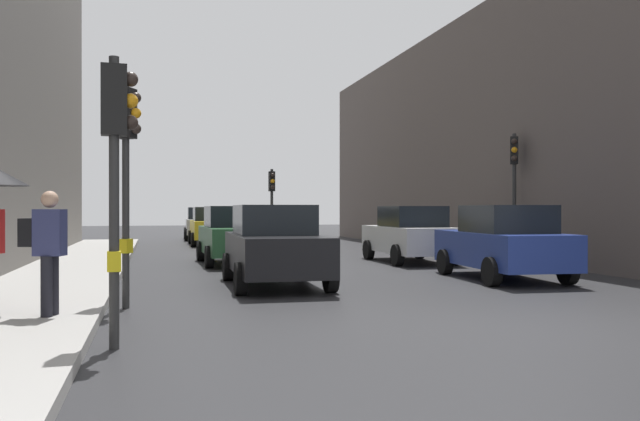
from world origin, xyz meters
name	(u,v)px	position (x,y,z in m)	size (l,w,h in m)	color
ground_plane	(524,325)	(0.00, 0.00, 0.00)	(120.00, 120.00, 0.00)	#28282B
sidewalk_kerb	(51,287)	(-7.22, 6.00, 0.08)	(2.59, 40.00, 0.16)	#A8A5A0
building_facade_right	(603,139)	(11.92, 13.99, 4.43)	(12.00, 33.58, 8.86)	#5B514C
traffic_light_near_left	(116,147)	(-5.60, -0.26, 2.41)	(0.44, 0.25, 3.49)	#2D2D2D
traffic_light_near_right	(127,153)	(-5.60, 3.09, 2.62)	(0.45, 0.36, 3.80)	#2D2D2D
traffic_light_mid_street	(514,174)	(5.61, 9.85, 2.75)	(0.36, 0.44, 4.00)	#2D2D2D
traffic_light_far_median	(272,194)	(-0.31, 19.24, 2.32)	(0.24, 0.43, 3.36)	#2D2D2D
car_green_estate	(234,235)	(-2.78, 11.80, 0.88)	(2.10, 4.24, 1.76)	#2D6038
car_silver_hatchback	(203,224)	(-2.56, 28.14, 0.88)	(2.12, 4.25, 1.76)	#BCBCC1
car_white_compact	(410,234)	(2.63, 10.99, 0.88)	(2.03, 4.21, 1.76)	silver
car_yellow_taxi	(212,226)	(-2.56, 22.59, 0.88)	(2.03, 4.21, 1.76)	yellow
car_blue_van	(503,243)	(2.87, 5.67, 0.88)	(2.20, 4.29, 1.76)	navy
car_dark_suv	(275,245)	(-2.61, 5.72, 0.88)	(2.08, 4.23, 1.76)	black
pedestrian_with_grey_backpack	(47,245)	(-6.64, 1.54, 1.16)	(0.65, 0.43, 1.77)	black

